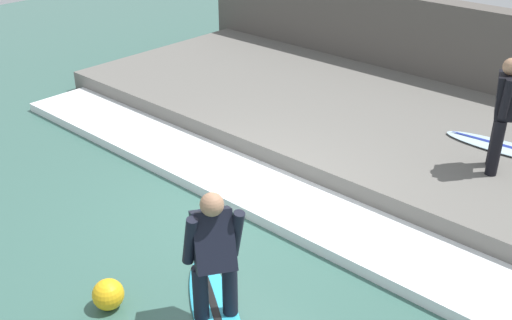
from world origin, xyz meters
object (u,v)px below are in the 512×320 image
object	(u,v)px
surfboard_riding	(216,316)
surfer_waiting_near	(503,109)
surfer_riding	(214,251)
marker_buoy	(108,294)
surfboard_waiting_near	(505,148)

from	to	relation	value
surfboard_riding	surfer_waiting_near	distance (m)	4.67
surfer_riding	marker_buoy	distance (m)	1.37
surfboard_riding	marker_buoy	world-z (taller)	marker_buoy
surfboard_riding	surfboard_waiting_near	world-z (taller)	surfboard_waiting_near
surfer_riding	surfboard_waiting_near	bearing A→B (deg)	-10.44
surfboard_riding	surfer_waiting_near	xyz separation A→B (m)	(4.37, -1.04, 1.28)
marker_buoy	surfer_riding	bearing A→B (deg)	-56.94
surfboard_riding	surfer_waiting_near	bearing A→B (deg)	-13.36
surfboard_waiting_near	marker_buoy	bearing A→B (deg)	161.51
surfboard_riding	surfboard_waiting_near	xyz separation A→B (m)	(5.12, -0.94, 0.40)
surfer_riding	marker_buoy	bearing A→B (deg)	123.06
surfer_riding	marker_buoy	size ratio (longest dim) A/B	4.29
surfboard_waiting_near	marker_buoy	xyz separation A→B (m)	(-5.76, 1.93, -0.26)
surfer_waiting_near	marker_buoy	xyz separation A→B (m)	(-5.01, 2.02, -1.14)
surfboard_riding	surfboard_waiting_near	distance (m)	5.22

